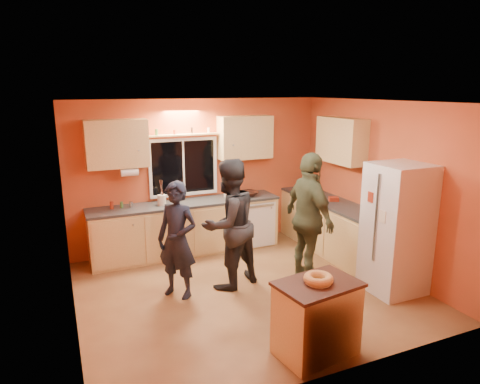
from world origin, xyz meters
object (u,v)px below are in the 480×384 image
person_center (229,224)px  person_right (309,218)px  refrigerator (397,229)px  island (316,318)px  person_left (177,240)px

person_center → person_right: person_right is taller
person_center → person_right: size_ratio=0.97×
refrigerator → person_center: size_ratio=0.98×
refrigerator → island: bearing=-155.4°
person_right → person_center: bearing=75.6°
refrigerator → person_right: (-0.93, 0.74, 0.05)m
person_right → person_left: bearing=81.5°
refrigerator → person_right: person_right is taller
refrigerator → person_center: (-2.05, 1.04, 0.02)m
island → person_left: size_ratio=0.58×
refrigerator → person_center: bearing=153.1°
island → person_right: person_right is taller
island → person_right: 1.89m
refrigerator → island: (-1.82, -0.83, -0.48)m
person_left → person_right: person_right is taller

